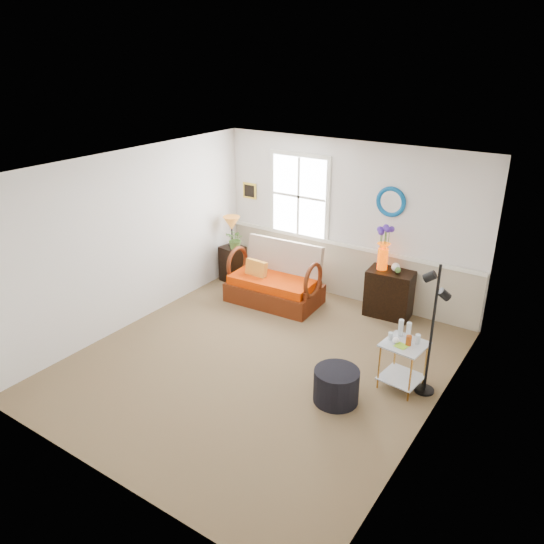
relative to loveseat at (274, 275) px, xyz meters
The scene contains 19 objects.
floor 1.92m from the loveseat, 62.74° to the right, with size 4.50×5.00×0.01m, color brown.
ceiling 2.82m from the loveseat, 62.74° to the right, with size 4.50×5.00×0.01m, color white.
walls 2.03m from the loveseat, 62.74° to the right, with size 4.51×5.01×2.60m.
wainscot 1.19m from the loveseat, 44.18° to the left, with size 4.46×0.02×0.90m, color #B5A88C.
chair_rail 1.26m from the loveseat, 43.83° to the left, with size 4.46×0.04×0.06m, color white.
window 1.39m from the loveseat, 93.40° to the left, with size 1.14×0.06×1.44m, color white, non-canonical shape.
picture 1.72m from the loveseat, 142.25° to the left, with size 0.28×0.03×0.28m, color gold.
mirror 2.17m from the loveseat, 28.07° to the left, with size 0.47×0.47×0.07m, color #1174B4.
loveseat is the anchor object (origin of this frame).
throw_pillow 0.31m from the loveseat, 158.98° to the right, with size 0.38×0.10×0.38m, color #D3670F, non-canonical shape.
lamp_stand 1.17m from the loveseat, 163.42° to the left, with size 0.36×0.36×0.64m, color black, non-canonical shape.
table_lamp 1.26m from the loveseat, 162.59° to the left, with size 0.30×0.30×0.55m, color #BC6B23, non-canonical shape.
potted_plant 1.06m from the loveseat, 164.52° to the left, with size 0.33×0.36×0.28m, color #4E7832.
cabinet 1.85m from the loveseat, 19.23° to the left, with size 0.69×0.45×0.74m, color black, non-canonical shape.
flower_vase 1.80m from the loveseat, 20.84° to the left, with size 0.20×0.20×0.70m, color #F54800, non-canonical shape.
side_table 2.86m from the loveseat, 23.30° to the right, with size 0.48×0.48×0.61m, color #C08230, non-canonical shape.
tabletop_items 2.81m from the loveseat, 22.60° to the right, with size 0.36×0.36×0.21m, color silver, non-canonical shape.
floor_lamp 3.10m from the loveseat, 19.94° to the right, with size 0.24×0.24×1.67m, color black, non-canonical shape.
ottoman 2.78m from the loveseat, 41.17° to the right, with size 0.54×0.54×0.41m, color black.
Camera 1 is at (3.50, -4.93, 3.87)m, focal length 35.00 mm.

